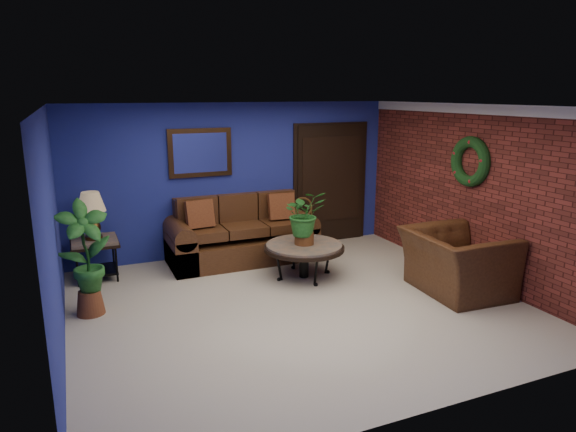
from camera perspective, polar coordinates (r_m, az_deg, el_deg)
name	(u,v)px	position (r m, az deg, el deg)	size (l,w,h in m)	color
floor	(298,305)	(6.67, 1.10, -9.86)	(5.50, 5.50, 0.00)	beige
wall_back	(236,179)	(8.58, -5.77, 4.09)	(5.50, 0.04, 2.50)	navy
wall_left	(53,234)	(5.75, -24.67, -1.82)	(0.04, 5.00, 2.50)	navy
wall_right_brick	(473,193)	(7.81, 19.89, 2.40)	(0.04, 5.00, 2.50)	maroon
ceiling	(299,106)	(6.12, 1.21, 12.13)	(5.50, 5.00, 0.02)	silver
crown_molding	(479,109)	(7.66, 20.44, 11.07)	(0.03, 5.00, 0.14)	white
wall_mirror	(200,153)	(8.32, -9.73, 6.94)	(1.02, 0.06, 0.77)	#442912
closet_door	(330,184)	(9.25, 4.72, 3.56)	(1.44, 0.06, 2.18)	black
wreath	(470,162)	(7.73, 19.58, 5.71)	(0.72, 0.72, 0.16)	black
sofa	(240,238)	(8.37, -5.31, -2.50)	(2.33, 1.01, 1.05)	#4C2B15
coffee_table	(304,248)	(7.50, 1.80, -3.56)	(1.17, 1.17, 0.50)	#4F4A45
end_table	(95,248)	(7.94, -20.65, -3.37)	(0.66, 0.66, 0.60)	#4F4A45
table_lamp	(91,210)	(7.80, -21.00, 0.64)	(0.40, 0.40, 0.66)	#442912
side_chair	(304,221)	(8.76, 1.78, -0.57)	(0.44, 0.44, 0.91)	brown
armchair	(456,262)	(7.30, 18.20, -4.92)	(1.30, 1.13, 0.84)	#4C2B15
coffee_plant	(304,215)	(7.37, 1.83, 0.14)	(0.65, 0.58, 0.80)	#5F3217
floor_plant	(431,247)	(8.01, 15.56, -3.32)	(0.40, 0.36, 0.77)	#5F3217
tall_plant	(86,254)	(6.62, -21.57, -3.98)	(0.70, 0.56, 1.43)	brown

